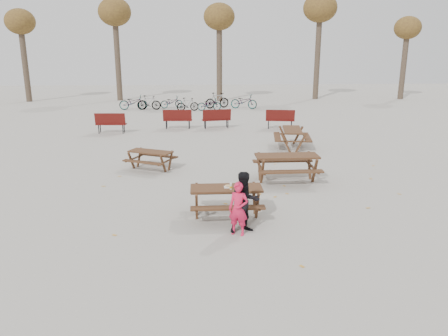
{
  "coord_description": "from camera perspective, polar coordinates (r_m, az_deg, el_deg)",
  "views": [
    {
      "loc": [
        -0.66,
        -10.4,
        4.18
      ],
      "look_at": [
        0.0,
        1.0,
        1.0
      ],
      "focal_mm": 35.0,
      "sensor_mm": 36.0,
      "label": 1
    }
  ],
  "objects": [
    {
      "name": "fallen_leaves",
      "position": [
        13.61,
        1.74,
        -2.32
      ],
      "size": [
        11.0,
        11.0,
        0.01
      ],
      "primitive_type": null,
      "color": "#BD862D",
      "rests_on": "ground"
    },
    {
      "name": "food_tray",
      "position": [
        10.92,
        0.49,
        -2.52
      ],
      "size": [
        0.18,
        0.11,
        0.03
      ],
      "primitive_type": "cube",
      "color": "white",
      "rests_on": "main_picnic_table"
    },
    {
      "name": "child",
      "position": [
        9.96,
        1.9,
        -5.35
      ],
      "size": [
        0.54,
        0.45,
        1.25
      ],
      "primitive_type": "imported",
      "rotation": [
        0.0,
        0.0,
        -0.38
      ],
      "color": "#DF1B47",
      "rests_on": "ground"
    },
    {
      "name": "picnic_table_east",
      "position": [
        14.11,
        8.16,
        -0.01
      ],
      "size": [
        2.01,
        1.63,
        0.86
      ],
      "primitive_type": null,
      "rotation": [
        0.0,
        0.0,
        0.01
      ],
      "color": "#352013",
      "rests_on": "ground"
    },
    {
      "name": "park_bench_row",
      "position": [
        22.84,
        -3.49,
        6.31
      ],
      "size": [
        10.24,
        1.68,
        1.03
      ],
      "color": "#5A1512",
      "rests_on": "ground"
    },
    {
      "name": "bread_roll",
      "position": [
        10.9,
        0.49,
        -2.31
      ],
      "size": [
        0.14,
        0.06,
        0.05
      ],
      "primitive_type": "ellipsoid",
      "color": "tan",
      "rests_on": "food_tray"
    },
    {
      "name": "ground",
      "position": [
        11.23,
        0.3,
        -6.3
      ],
      "size": [
        80.0,
        80.0,
        0.0
      ],
      "primitive_type": "plane",
      "color": "gray",
      "rests_on": "ground"
    },
    {
      "name": "adult",
      "position": [
        10.07,
        2.77,
        -4.51
      ],
      "size": [
        0.83,
        0.72,
        1.45
      ],
      "primitive_type": "imported",
      "rotation": [
        0.0,
        0.0,
        0.27
      ],
      "color": "black",
      "rests_on": "ground"
    },
    {
      "name": "tree_row",
      "position": [
        35.64,
        -0.85,
        18.81
      ],
      "size": [
        32.17,
        3.52,
        8.26
      ],
      "color": "#382B21",
      "rests_on": "ground"
    },
    {
      "name": "soda_bottle",
      "position": [
        10.79,
        0.9,
        -2.44
      ],
      "size": [
        0.07,
        0.07,
        0.17
      ],
      "color": "silver",
      "rests_on": "main_picnic_table"
    },
    {
      "name": "bicycle_row",
      "position": [
        30.51,
        -4.61,
        8.56
      ],
      "size": [
        9.58,
        2.5,
        1.09
      ],
      "color": "black",
      "rests_on": "ground"
    },
    {
      "name": "main_picnic_table",
      "position": [
        11.02,
        0.3,
        -3.47
      ],
      "size": [
        1.8,
        1.45,
        0.78
      ],
      "color": "#352013",
      "rests_on": "ground"
    },
    {
      "name": "picnic_table_far",
      "position": [
        18.86,
        8.87,
        3.84
      ],
      "size": [
        1.77,
        2.08,
        0.81
      ],
      "primitive_type": null,
      "rotation": [
        0.0,
        0.0,
        1.43
      ],
      "color": "#352013",
      "rests_on": "ground"
    },
    {
      "name": "picnic_table_north",
      "position": [
        15.55,
        -9.53,
        1.01
      ],
      "size": [
        1.91,
        1.77,
        0.66
      ],
      "primitive_type": null,
      "rotation": [
        0.0,
        0.0,
        -0.44
      ],
      "color": "#352013",
      "rests_on": "ground"
    }
  ]
}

